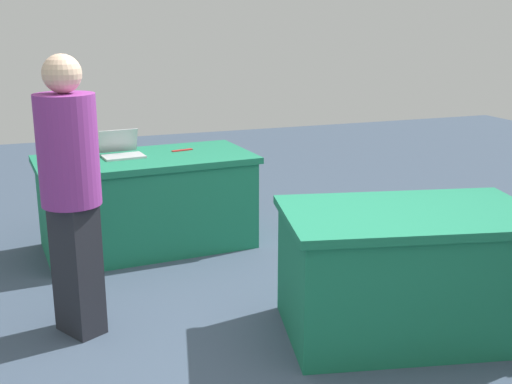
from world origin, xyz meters
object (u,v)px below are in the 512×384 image
at_px(laptop_silver, 122,151).
at_px(scissors_red, 182,150).
at_px(table_back_left, 407,272).
at_px(person_attendee_standing, 71,184).
at_px(table_foreground, 147,202).
at_px(yarn_ball, 91,156).

height_order(laptop_silver, scissors_red, laptop_silver).
height_order(table_back_left, person_attendee_standing, person_attendee_standing).
relative_size(table_back_left, laptop_silver, 4.68).
xyz_separation_m(table_back_left, scissors_red, (0.82, -2.15, 0.38)).
bearing_deg(laptop_silver, table_foreground, 151.34).
bearing_deg(person_attendee_standing, table_foreground, 124.37).
bearing_deg(yarn_ball, table_foreground, -172.45).
bearing_deg(yarn_ball, table_back_left, 128.84).
distance_m(table_foreground, person_attendee_standing, 1.60).
bearing_deg(scissors_red, laptop_silver, -4.83).
bearing_deg(laptop_silver, scissors_red, -179.76).
distance_m(table_back_left, laptop_silver, 2.51).
height_order(person_attendee_standing, yarn_ball, person_attendee_standing).
bearing_deg(table_back_left, table_foreground, -60.22).
relative_size(yarn_ball, scissors_red, 0.52).
height_order(table_foreground, table_back_left, same).
relative_size(table_back_left, scissors_red, 9.00).
xyz_separation_m(table_foreground, laptop_silver, (0.17, -0.07, 0.42)).
distance_m(table_foreground, scissors_red, 0.53).
bearing_deg(laptop_silver, person_attendee_standing, 64.53).
relative_size(person_attendee_standing, scissors_red, 9.16).
bearing_deg(table_foreground, scissors_red, -159.20).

